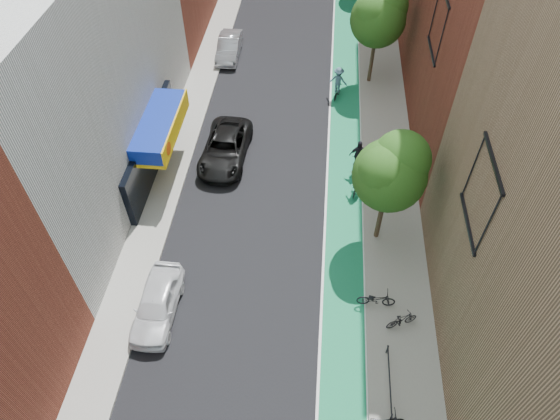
% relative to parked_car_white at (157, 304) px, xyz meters
% --- Properties ---
extents(bike_lane, '(2.00, 68.00, 0.01)m').
position_rel_parked_car_white_xyz_m(bike_lane, '(8.28, 21.30, -0.72)').
color(bike_lane, '#126A45').
rests_on(bike_lane, ground).
extents(sidewalk_left, '(2.00, 68.00, 0.15)m').
position_rel_parked_car_white_xyz_m(sidewalk_left, '(-1.72, 21.30, -0.65)').
color(sidewalk_left, gray).
rests_on(sidewalk_left, ground).
extents(sidewalk_right, '(3.00, 68.00, 0.15)m').
position_rel_parked_car_white_xyz_m(sidewalk_right, '(10.78, 21.30, -0.65)').
color(sidewalk_right, gray).
rests_on(sidewalk_right, ground).
extents(building_left_white, '(8.00, 20.00, 12.00)m').
position_rel_parked_car_white_xyz_m(building_left_white, '(-6.72, 9.30, 5.28)').
color(building_left_white, silver).
rests_on(building_left_white, ground).
extents(tree_near, '(3.40, 3.36, 6.42)m').
position_rel_parked_car_white_xyz_m(tree_near, '(9.92, 5.32, 3.93)').
color(tree_near, '#332619').
rests_on(tree_near, ground).
extents(tree_mid, '(3.55, 3.53, 6.74)m').
position_rel_parked_car_white_xyz_m(tree_mid, '(9.92, 19.32, 4.16)').
color(tree_mid, '#332619').
rests_on(tree_mid, ground).
extents(parked_car_white, '(1.74, 4.27, 1.45)m').
position_rel_parked_car_white_xyz_m(parked_car_white, '(0.00, 0.00, 0.00)').
color(parked_car_white, white).
rests_on(parked_car_white, ground).
extents(parked_car_black, '(2.71, 5.50, 1.50)m').
position_rel_parked_car_white_xyz_m(parked_car_black, '(1.28, 10.58, 0.03)').
color(parked_car_black, black).
rests_on(parked_car_black, ground).
extents(parked_car_silver, '(1.58, 4.37, 1.43)m').
position_rel_parked_car_white_xyz_m(parked_car_silver, '(-0.32, 21.84, -0.01)').
color(parked_car_silver, '#95989D').
rests_on(parked_car_silver, ground).
extents(cyclist_lane_near, '(0.93, 1.60, 2.01)m').
position_rel_parked_car_white_xyz_m(cyclist_lane_near, '(8.89, 8.54, 0.15)').
color(cyclist_lane_near, black).
rests_on(cyclist_lane_near, ground).
extents(cyclist_lane_mid, '(1.11, 1.65, 2.16)m').
position_rel_parked_car_white_xyz_m(cyclist_lane_mid, '(8.94, 10.12, 0.14)').
color(cyclist_lane_mid, black).
rests_on(cyclist_lane_mid, ground).
extents(cyclist_lane_far, '(1.29, 1.53, 2.16)m').
position_rel_parked_car_white_xyz_m(cyclist_lane_far, '(7.70, 17.40, 0.30)').
color(cyclist_lane_far, black).
rests_on(cyclist_lane_far, ground).
extents(parked_bike_mid, '(1.51, 0.96, 0.88)m').
position_rel_parked_car_white_xyz_m(parked_bike_mid, '(10.75, 0.26, -0.13)').
color(parked_bike_mid, black).
rests_on(parked_bike_mid, sidewalk_right).
extents(parked_bike_far, '(1.74, 0.64, 0.91)m').
position_rel_parked_car_white_xyz_m(parked_bike_far, '(9.68, 1.22, -0.12)').
color(parked_bike_far, black).
rests_on(parked_bike_far, sidewalk_right).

